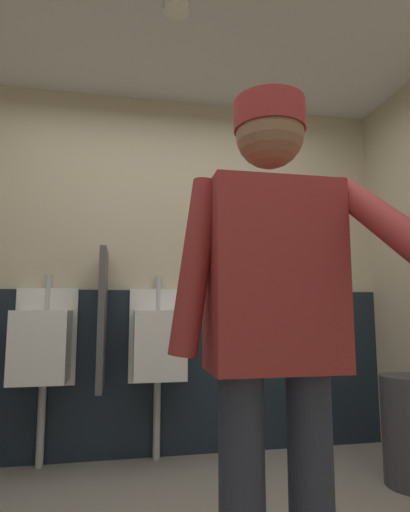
{
  "coord_description": "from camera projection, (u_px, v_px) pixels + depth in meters",
  "views": [
    {
      "loc": [
        -0.26,
        -1.47,
        1.0
      ],
      "look_at": [
        0.11,
        0.4,
        1.25
      ],
      "focal_mm": 29.15,
      "sensor_mm": 36.0,
      "label": 1
    }
  ],
  "objects": [
    {
      "name": "wall_back",
      "position": [
        160.0,
        269.0,
        3.1
      ],
      "size": [
        3.99,
        0.12,
        2.61
      ],
      "primitive_type": "cube",
      "color": "beige",
      "rests_on": "ground_plane"
    },
    {
      "name": "wainscot_band_back",
      "position": [
        159.0,
        371.0,
        2.93
      ],
      "size": [
        3.39,
        0.03,
        1.14
      ],
      "primitive_type": "cube",
      "color": "#19232D",
      "rests_on": "ground_plane"
    },
    {
      "name": "downlight_far",
      "position": [
        177.0,
        9.0,
        2.21
      ],
      "size": [
        0.14,
        0.14,
        0.03
      ],
      "primitive_type": "cylinder",
      "color": "white"
    },
    {
      "name": "urinal_left",
      "position": [
        42.0,
        345.0,
        2.68
      ],
      "size": [
        0.4,
        0.34,
        1.24
      ],
      "color": "white",
      "rests_on": "ground_plane"
    },
    {
      "name": "urinal_middle",
      "position": [
        159.0,
        343.0,
        2.82
      ],
      "size": [
        0.4,
        0.34,
        1.24
      ],
      "color": "white",
      "rests_on": "ground_plane"
    },
    {
      "name": "privacy_divider_panel",
      "position": [
        102.0,
        318.0,
        2.7
      ],
      "size": [
        0.04,
        0.4,
        0.9
      ],
      "primitive_type": "cube",
      "color": "#4C4C51"
    },
    {
      "name": "person",
      "position": [
        274.0,
        310.0,
        1.31
      ],
      "size": [
        0.63,
        0.6,
        1.7
      ],
      "color": "#2D3342",
      "rests_on": "ground_plane"
    },
    {
      "name": "trash_bin",
      "position": [
        410.0,
        430.0,
        2.41
      ],
      "size": [
        0.31,
        0.31,
        0.62
      ],
      "primitive_type": "cylinder",
      "color": "#38383D",
      "rests_on": "ground_plane"
    }
  ]
}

